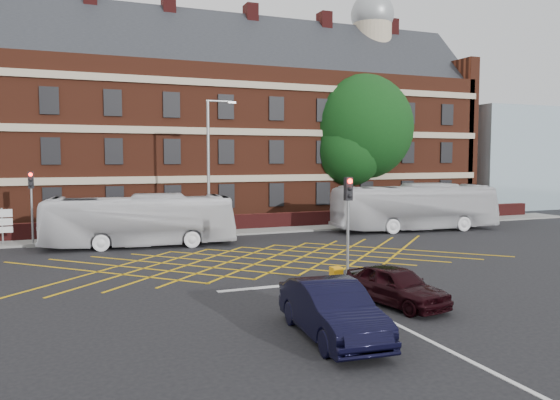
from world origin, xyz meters
name	(u,v)px	position (x,y,z in m)	size (l,w,h in m)	color
ground	(281,267)	(0.00, 0.00, 0.00)	(120.00, 120.00, 0.00)	black
victorian_building	(185,124)	(0.25, 22.00, 7.84)	(51.00, 12.17, 20.40)	#532315
boundary_wall	(211,224)	(0.00, 13.00, 0.55)	(56.00, 0.50, 1.10)	#461312
far_pavement	(214,233)	(0.00, 12.00, 0.06)	(60.00, 3.00, 0.12)	slate
glass_block	(508,158)	(34.00, 21.00, 5.00)	(14.00, 10.00, 10.00)	#99B2BF
box_junction_hatching	(266,259)	(0.00, 2.00, 0.01)	(11.50, 0.12, 0.02)	#CC990C
stop_line	(313,283)	(0.00, -3.50, 0.01)	(8.00, 0.30, 0.02)	silver
centre_line	(407,330)	(0.00, -10.00, 0.01)	(0.15, 14.00, 0.02)	silver
bus_left	(140,221)	(-5.30, 8.36, 1.49)	(2.50, 10.70, 2.98)	silver
bus_right	(415,207)	(13.37, 8.39, 1.63)	(2.74, 11.72, 3.26)	silver
car_navy	(332,310)	(-2.37, -9.77, 0.79)	(1.68, 4.82, 1.59)	black
car_maroon	(396,285)	(1.25, -7.54, 0.69)	(1.62, 4.03, 1.37)	black
deciduous_tree	(359,135)	(13.97, 17.20, 7.00)	(8.97, 8.97, 12.10)	black
traffic_light_near	(348,238)	(1.48, -3.66, 1.76)	(0.70, 0.70, 4.27)	slate
traffic_light_far	(32,216)	(-10.99, 10.60, 1.76)	(0.70, 0.70, 4.27)	slate
street_lamp	(210,193)	(-0.97, 9.34, 2.91)	(2.25, 1.00, 8.56)	slate
direction_signs	(2,222)	(-12.61, 11.40, 1.38)	(1.10, 0.16, 2.20)	gray
utility_cabinet	(336,278)	(0.42, -4.69, 0.42)	(0.41, 0.42, 0.85)	orange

